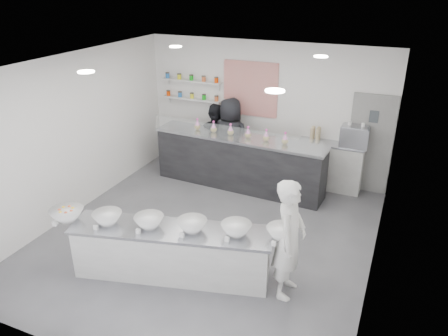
% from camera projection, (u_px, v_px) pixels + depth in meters
% --- Properties ---
extents(floor, '(6.00, 6.00, 0.00)m').
position_uv_depth(floor, '(208.00, 236.00, 7.74)').
color(floor, '#515156').
rests_on(floor, ground).
extents(ceiling, '(6.00, 6.00, 0.00)m').
position_uv_depth(ceiling, '(205.00, 66.00, 6.52)').
color(ceiling, white).
rests_on(ceiling, floor).
extents(back_wall, '(5.50, 0.00, 5.50)m').
position_uv_depth(back_wall, '(265.00, 110.00, 9.65)').
color(back_wall, white).
rests_on(back_wall, floor).
extents(left_wall, '(0.00, 6.00, 6.00)m').
position_uv_depth(left_wall, '(74.00, 136.00, 8.13)').
color(left_wall, white).
rests_on(left_wall, floor).
extents(right_wall, '(0.00, 6.00, 6.00)m').
position_uv_depth(right_wall, '(383.00, 188.00, 6.13)').
color(right_wall, white).
rests_on(right_wall, floor).
extents(back_door, '(0.88, 0.04, 2.10)m').
position_uv_depth(back_door, '(370.00, 144.00, 8.97)').
color(back_door, gray).
rests_on(back_door, floor).
extents(pattern_panel, '(1.25, 0.03, 1.20)m').
position_uv_depth(pattern_panel, '(250.00, 89.00, 9.57)').
color(pattern_panel, red).
rests_on(pattern_panel, back_wall).
extents(jar_shelf_lower, '(1.45, 0.22, 0.04)m').
position_uv_depth(jar_shelf_lower, '(192.00, 99.00, 10.16)').
color(jar_shelf_lower, silver).
rests_on(jar_shelf_lower, back_wall).
extents(jar_shelf_upper, '(1.45, 0.22, 0.04)m').
position_uv_depth(jar_shelf_upper, '(192.00, 81.00, 9.99)').
color(jar_shelf_upper, silver).
rests_on(jar_shelf_upper, back_wall).
extents(preserve_jars, '(1.45, 0.10, 0.56)m').
position_uv_depth(preserve_jars, '(192.00, 87.00, 10.03)').
color(preserve_jars, '#E03A00').
rests_on(preserve_jars, jar_shelf_lower).
extents(downlight_0, '(0.24, 0.24, 0.02)m').
position_uv_depth(downlight_0, '(86.00, 72.00, 6.20)').
color(downlight_0, white).
rests_on(downlight_0, ceiling).
extents(downlight_1, '(0.24, 0.24, 0.02)m').
position_uv_depth(downlight_1, '(275.00, 91.00, 5.18)').
color(downlight_1, white).
rests_on(downlight_1, ceiling).
extents(downlight_2, '(0.24, 0.24, 0.02)m').
position_uv_depth(downlight_2, '(176.00, 47.00, 8.38)').
color(downlight_2, white).
rests_on(downlight_2, ceiling).
extents(downlight_3, '(0.24, 0.24, 0.02)m').
position_uv_depth(downlight_3, '(321.00, 56.00, 7.36)').
color(downlight_3, white).
rests_on(downlight_3, ceiling).
extents(prep_counter, '(3.08, 1.40, 0.82)m').
position_uv_depth(prep_counter, '(172.00, 252.00, 6.59)').
color(prep_counter, '#ACABA7').
rests_on(prep_counter, floor).
extents(back_bar, '(3.77, 0.89, 1.16)m').
position_uv_depth(back_bar, '(239.00, 162.00, 9.32)').
color(back_bar, black).
rests_on(back_bar, floor).
extents(sneeze_guard, '(3.68, 0.22, 0.32)m').
position_uv_depth(sneeze_guard, '(232.00, 134.00, 8.76)').
color(sneeze_guard, white).
rests_on(sneeze_guard, back_bar).
extents(espresso_ledge, '(1.38, 0.44, 1.02)m').
position_uv_depth(espresso_ledge, '(329.00, 166.00, 9.30)').
color(espresso_ledge, '#ACABA7').
rests_on(espresso_ledge, floor).
extents(espresso_machine, '(0.56, 0.39, 0.43)m').
position_uv_depth(espresso_machine, '(355.00, 137.00, 8.84)').
color(espresso_machine, '#93969E').
rests_on(espresso_machine, espresso_ledge).
extents(cup_stacks, '(0.24, 0.24, 0.30)m').
position_uv_depth(cup_stacks, '(315.00, 134.00, 9.16)').
color(cup_stacks, tan).
rests_on(cup_stacks, espresso_ledge).
extents(prep_bowls, '(3.72, 1.43, 0.18)m').
position_uv_depth(prep_bowls, '(170.00, 224.00, 6.38)').
color(prep_bowls, white).
rests_on(prep_bowls, prep_counter).
extents(label_cards, '(3.31, 0.04, 0.07)m').
position_uv_depth(label_cards, '(143.00, 243.00, 6.01)').
color(label_cards, white).
rests_on(label_cards, prep_counter).
extents(cookie_bags, '(2.14, 0.25, 0.25)m').
position_uv_depth(cookie_bags, '(239.00, 131.00, 9.04)').
color(cookie_bags, '#FF80DB').
rests_on(cookie_bags, back_bar).
extents(woman_prep, '(0.44, 0.66, 1.79)m').
position_uv_depth(woman_prep, '(290.00, 239.00, 6.03)').
color(woman_prep, white).
rests_on(woman_prep, floor).
extents(staff_left, '(0.93, 0.81, 1.64)m').
position_uv_depth(staff_left, '(215.00, 139.00, 9.96)').
color(staff_left, black).
rests_on(staff_left, floor).
extents(staff_right, '(0.91, 0.61, 1.84)m').
position_uv_depth(staff_right, '(230.00, 139.00, 9.66)').
color(staff_right, black).
rests_on(staff_right, floor).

